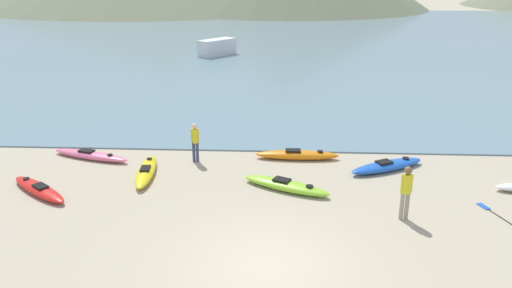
# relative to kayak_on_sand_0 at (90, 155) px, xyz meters

# --- Properties ---
(ground_plane) EXTENTS (400.00, 400.00, 0.00)m
(ground_plane) POSITION_rel_kayak_on_sand_0_xyz_m (7.09, -7.01, -0.14)
(ground_plane) COLOR tan
(bay_water) EXTENTS (160.00, 70.00, 0.06)m
(bay_water) POSITION_rel_kayak_on_sand_0_xyz_m (7.09, 36.08, -0.11)
(bay_water) COLOR slate
(bay_water) RESTS_ON ground_plane
(kayak_on_sand_0) EXTENTS (3.39, 1.60, 0.33)m
(kayak_on_sand_0) POSITION_rel_kayak_on_sand_0_xyz_m (0.00, 0.00, 0.00)
(kayak_on_sand_0) COLOR #E5668C
(kayak_on_sand_0) RESTS_ON ground_plane
(kayak_on_sand_1) EXTENTS (2.78, 2.36, 0.33)m
(kayak_on_sand_1) POSITION_rel_kayak_on_sand_0_xyz_m (-0.56, -3.20, 0.00)
(kayak_on_sand_1) COLOR red
(kayak_on_sand_1) RESTS_ON ground_plane
(kayak_on_sand_2) EXTENTS (3.24, 0.65, 0.38)m
(kayak_on_sand_2) POSITION_rel_kayak_on_sand_0_xyz_m (8.07, 0.36, 0.03)
(kayak_on_sand_2) COLOR orange
(kayak_on_sand_2) RESTS_ON ground_plane
(kayak_on_sand_3) EXTENTS (3.10, 1.98, 0.36)m
(kayak_on_sand_3) POSITION_rel_kayak_on_sand_0_xyz_m (7.61, -2.52, 0.02)
(kayak_on_sand_3) COLOR #8CCC2D
(kayak_on_sand_3) RESTS_ON ground_plane
(kayak_on_sand_4) EXTENTS (3.10, 2.10, 0.37)m
(kayak_on_sand_4) POSITION_rel_kayak_on_sand_0_xyz_m (11.35, -0.59, 0.02)
(kayak_on_sand_4) COLOR blue
(kayak_on_sand_4) RESTS_ON ground_plane
(kayak_on_sand_5) EXTENTS (0.89, 3.05, 0.37)m
(kayak_on_sand_5) POSITION_rel_kayak_on_sand_0_xyz_m (2.61, -1.56, 0.02)
(kayak_on_sand_5) COLOR yellow
(kayak_on_sand_5) RESTS_ON ground_plane
(person_near_foreground) EXTENTS (0.34, 0.29, 1.68)m
(person_near_foreground) POSITION_rel_kayak_on_sand_0_xyz_m (11.08, -4.42, 0.82)
(person_near_foreground) COLOR gray
(person_near_foreground) RESTS_ON ground_plane
(person_near_waterline) EXTENTS (0.31, 0.24, 1.54)m
(person_near_waterline) POSITION_rel_kayak_on_sand_0_xyz_m (4.17, -0.13, 0.74)
(person_near_waterline) COLOR #384260
(person_near_waterline) RESTS_ON ground_plane
(moored_boat_1) EXTENTS (3.14, 3.40, 1.32)m
(moored_boat_1) POSITION_rel_kayak_on_sand_0_xyz_m (2.00, 24.00, 0.58)
(moored_boat_1) COLOR white
(moored_boat_1) RESTS_ON bay_water
(loose_paddle) EXTENTS (1.05, 2.69, 0.03)m
(loose_paddle) POSITION_rel_kayak_on_sand_0_xyz_m (14.16, -4.58, -0.13)
(loose_paddle) COLOR black
(loose_paddle) RESTS_ON ground_plane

